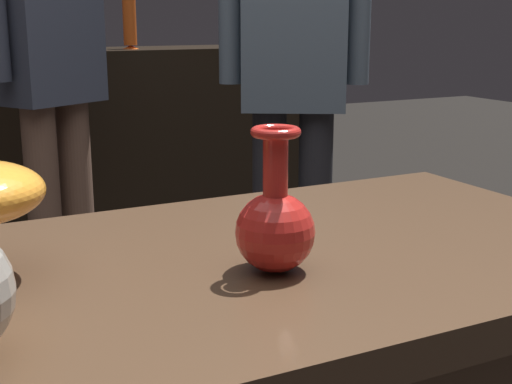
# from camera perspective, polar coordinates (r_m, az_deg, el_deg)

# --- Properties ---
(back_display_shelf) EXTENTS (2.60, 0.40, 0.99)m
(back_display_shelf) POSITION_cam_1_polar(r_m,az_deg,el_deg) (3.14, -18.97, 1.55)
(back_display_shelf) COLOR black
(back_display_shelf) RESTS_ON ground_plane
(vase_centerpiece) EXTENTS (0.11, 0.11, 0.19)m
(vase_centerpiece) POSITION_cam_1_polar(r_m,az_deg,el_deg) (0.93, 1.54, -2.57)
(vase_centerpiece) COLOR red
(vase_centerpiece) RESTS_ON display_plinth
(shelf_vase_far_right) EXTENTS (0.09, 0.09, 0.17)m
(shelf_vase_far_right) POSITION_cam_1_polar(r_m,az_deg,el_deg) (3.36, -1.52, 12.51)
(shelf_vase_far_right) COLOR #E55B1E
(shelf_vase_far_right) RESTS_ON back_display_shelf
(shelf_vase_right) EXTENTS (0.07, 0.07, 0.23)m
(shelf_vase_right) POSITION_cam_1_polar(r_m,az_deg,el_deg) (3.14, -10.08, 13.21)
(shelf_vase_right) COLOR #E55B1E
(shelf_vase_right) RESTS_ON back_display_shelf
(visitor_center_back) EXTENTS (0.42, 0.31, 1.72)m
(visitor_center_back) POSITION_cam_1_polar(r_m,az_deg,el_deg) (2.43, -16.15, 10.86)
(visitor_center_back) COLOR brown
(visitor_center_back) RESTS_ON ground_plane
(visitor_near_right) EXTENTS (0.42, 0.32, 1.69)m
(visitor_near_right) POSITION_cam_1_polar(r_m,az_deg,el_deg) (2.27, 3.04, 10.72)
(visitor_near_right) COLOR #232328
(visitor_near_right) RESTS_ON ground_plane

